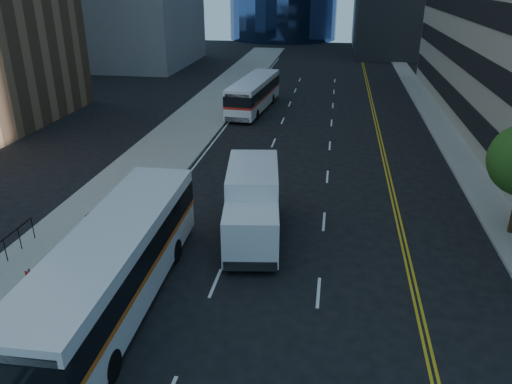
{
  "coord_description": "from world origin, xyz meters",
  "views": [
    {
      "loc": [
        0.66,
        -13.93,
        10.97
      ],
      "look_at": [
        -2.32,
        4.67,
        2.8
      ],
      "focal_mm": 35.0,
      "sensor_mm": 36.0,
      "label": 1
    }
  ],
  "objects": [
    {
      "name": "sidewalk_west",
      "position": [
        -10.5,
        25.0,
        0.07
      ],
      "size": [
        5.0,
        90.0,
        0.15
      ],
      "primitive_type": "cube",
      "color": "gray",
      "rests_on": "ground"
    },
    {
      "name": "bus_rear",
      "position": [
        -6.44,
        29.24,
        1.49
      ],
      "size": [
        3.27,
        10.78,
        2.74
      ],
      "rotation": [
        0.0,
        0.0,
        -0.09
      ],
      "color": "white",
      "rests_on": "ground"
    },
    {
      "name": "box_truck",
      "position": [
        -2.69,
        5.94,
        1.66
      ],
      "size": [
        3.13,
        6.8,
        3.13
      ],
      "rotation": [
        0.0,
        0.0,
        0.14
      ],
      "color": "silver",
      "rests_on": "ground"
    },
    {
      "name": "ground",
      "position": [
        0.0,
        0.0,
        0.0
      ],
      "size": [
        160.0,
        160.0,
        0.0
      ],
      "primitive_type": "plane",
      "color": "black",
      "rests_on": "ground"
    },
    {
      "name": "sidewalk_east",
      "position": [
        9.0,
        25.0,
        0.07
      ],
      "size": [
        2.0,
        90.0,
        0.15
      ],
      "primitive_type": "cube",
      "color": "gray",
      "rests_on": "ground"
    },
    {
      "name": "bus_front",
      "position": [
        -6.6,
        0.12,
        1.67
      ],
      "size": [
        2.89,
        11.94,
        3.06
      ],
      "rotation": [
        0.0,
        0.0,
        0.03
      ],
      "color": "silver",
      "rests_on": "ground"
    }
  ]
}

